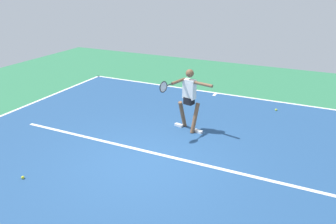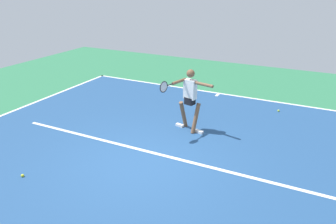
% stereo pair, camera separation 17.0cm
% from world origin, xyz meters
% --- Properties ---
extents(ground_plane, '(20.98, 20.98, 0.00)m').
position_xyz_m(ground_plane, '(0.00, 0.00, 0.00)').
color(ground_plane, '#2D754C').
extents(court_surface, '(10.82, 11.23, 0.00)m').
position_xyz_m(court_surface, '(0.00, 0.00, 0.00)').
color(court_surface, navy).
rests_on(court_surface, ground_plane).
extents(court_line_baseline_near, '(10.82, 0.10, 0.01)m').
position_xyz_m(court_line_baseline_near, '(0.00, -5.57, 0.00)').
color(court_line_baseline_near, white).
rests_on(court_line_baseline_near, ground_plane).
extents(court_line_service, '(8.12, 0.10, 0.01)m').
position_xyz_m(court_line_service, '(0.00, -0.53, 0.00)').
color(court_line_service, white).
rests_on(court_line_service, ground_plane).
extents(court_line_centre_mark, '(0.10, 0.30, 0.01)m').
position_xyz_m(court_line_centre_mark, '(0.00, -5.37, 0.00)').
color(court_line_centre_mark, white).
rests_on(court_line_centre_mark, ground_plane).
extents(tennis_player, '(1.15, 1.21, 1.75)m').
position_xyz_m(tennis_player, '(-0.25, -2.12, 1.00)').
color(tennis_player, brown).
rests_on(tennis_player, ground_plane).
extents(tennis_ball_far_corner, '(0.07, 0.07, 0.07)m').
position_xyz_m(tennis_ball_far_corner, '(-2.27, -4.68, 0.03)').
color(tennis_ball_far_corner, '#CCE033').
rests_on(tennis_ball_far_corner, ground_plane).
extents(tennis_ball_by_baseline, '(0.07, 0.07, 0.07)m').
position_xyz_m(tennis_ball_by_baseline, '(1.99, 1.64, 0.03)').
color(tennis_ball_by_baseline, yellow).
rests_on(tennis_ball_by_baseline, ground_plane).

